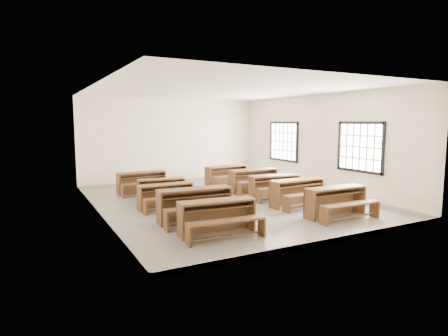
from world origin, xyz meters
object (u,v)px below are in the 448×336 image
desk_set_1 (196,202)px  desk_set_7 (275,185)px  desk_set_2 (166,194)px  desk_set_3 (162,187)px  desk_set_8 (254,179)px  desk_set_0 (218,215)px  desk_set_9 (227,174)px  desk_set_4 (142,181)px  desk_set_5 (337,200)px  desk_set_6 (298,190)px

desk_set_1 → desk_set_7: size_ratio=1.07×
desk_set_2 → desk_set_3: 1.23m
desk_set_3 → desk_set_8: size_ratio=0.88×
desk_set_0 → desk_set_9: (3.06, 5.25, 0.01)m
desk_set_4 → desk_set_5: 6.24m
desk_set_2 → desk_set_5: bearing=-40.9°
desk_set_0 → desk_set_3: bearing=92.6°
desk_set_3 → desk_set_4: bearing=107.9°
desk_set_9 → desk_set_6: bearing=-93.7°
desk_set_2 → desk_set_3: size_ratio=1.02×
desk_set_2 → desk_set_5: (3.38, -2.80, 0.04)m
desk_set_2 → desk_set_9: 4.06m
desk_set_3 → desk_set_7: 3.42m
desk_set_6 → desk_set_9: (-0.13, 3.89, -0.01)m
desk_set_5 → desk_set_0: bearing=-179.5°
desk_set_4 → desk_set_5: desk_set_5 is taller
desk_set_2 → desk_set_9: (3.20, 2.49, 0.04)m
desk_set_0 → desk_set_4: size_ratio=1.04×
desk_set_6 → desk_set_9: size_ratio=1.00×
desk_set_0 → desk_set_8: size_ratio=0.99×
desk_set_0 → desk_set_3: size_ratio=1.13×
desk_set_6 → desk_set_9: bearing=88.8°
desk_set_3 → desk_set_5: (3.11, -4.01, 0.06)m
desk_set_0 → desk_set_5: desk_set_5 is taller
desk_set_5 → desk_set_2: bearing=141.6°
desk_set_1 → desk_set_9: desk_set_1 is taller
desk_set_0 → desk_set_4: 5.22m
desk_set_6 → desk_set_9: desk_set_6 is taller
desk_set_4 → desk_set_9: size_ratio=0.94×
desk_set_2 → desk_set_0: bearing=-88.3°
desk_set_0 → desk_set_1: 1.17m
desk_set_7 → desk_set_9: (-0.16, 2.76, 0.01)m
desk_set_4 → desk_set_6: desk_set_6 is taller
desk_set_2 → desk_set_6: 3.62m
desk_set_4 → desk_set_8: 3.68m
desk_set_5 → desk_set_7: 2.54m
desk_set_5 → desk_set_6: bearing=93.2°
desk_set_2 → desk_set_9: bearing=36.6°
desk_set_0 → desk_set_6: desk_set_6 is taller
desk_set_8 → desk_set_2: bearing=-163.9°
desk_set_3 → desk_set_8: 3.13m
desk_set_3 → desk_set_9: 3.20m
desk_set_7 → desk_set_1: bearing=-152.0°
desk_set_2 → desk_set_3: (0.28, 1.20, -0.02)m
desk_set_3 → desk_set_4: desk_set_4 is taller
desk_set_2 → desk_set_3: bearing=75.8°
desk_set_9 → desk_set_7: bearing=-92.3°
desk_set_6 → desk_set_8: desk_set_8 is taller
desk_set_3 → desk_set_7: (3.09, -1.47, 0.05)m
desk_set_1 → desk_set_9: bearing=56.4°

